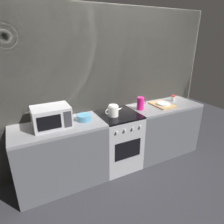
{
  "coord_description": "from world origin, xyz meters",
  "views": [
    {
      "loc": [
        -1.32,
        -2.35,
        1.98
      ],
      "look_at": [
        -0.1,
        0.0,
        0.95
      ],
      "focal_mm": 31.08,
      "sensor_mm": 36.0,
      "label": 1
    }
  ],
  "objects_px": {
    "mixing_bowl": "(84,117)",
    "stove_unit": "(118,140)",
    "dish_pile": "(163,104)",
    "spice_jar": "(173,98)",
    "microwave": "(51,117)",
    "pitcher": "(140,103)",
    "kettle": "(113,111)"
  },
  "relations": [
    {
      "from": "stove_unit",
      "to": "kettle",
      "type": "relative_size",
      "value": 3.16
    },
    {
      "from": "mixing_bowl",
      "to": "stove_unit",
      "type": "bearing_deg",
      "value": -2.06
    },
    {
      "from": "stove_unit",
      "to": "spice_jar",
      "type": "distance_m",
      "value": 1.28
    },
    {
      "from": "stove_unit",
      "to": "microwave",
      "type": "bearing_deg",
      "value": 179.45
    },
    {
      "from": "microwave",
      "to": "mixing_bowl",
      "type": "relative_size",
      "value": 2.3
    },
    {
      "from": "pitcher",
      "to": "spice_jar",
      "type": "height_order",
      "value": "pitcher"
    },
    {
      "from": "stove_unit",
      "to": "spice_jar",
      "type": "xyz_separation_m",
      "value": [
        1.17,
        0.1,
        0.5
      ]
    },
    {
      "from": "microwave",
      "to": "dish_pile",
      "type": "height_order",
      "value": "microwave"
    },
    {
      "from": "dish_pile",
      "to": "microwave",
      "type": "bearing_deg",
      "value": 179.6
    },
    {
      "from": "pitcher",
      "to": "spice_jar",
      "type": "bearing_deg",
      "value": 6.28
    },
    {
      "from": "stove_unit",
      "to": "microwave",
      "type": "distance_m",
      "value": 1.13
    },
    {
      "from": "microwave",
      "to": "spice_jar",
      "type": "distance_m",
      "value": 2.14
    },
    {
      "from": "kettle",
      "to": "pitcher",
      "type": "bearing_deg",
      "value": 4.53
    },
    {
      "from": "dish_pile",
      "to": "spice_jar",
      "type": "xyz_separation_m",
      "value": [
        0.32,
        0.1,
        0.03
      ]
    },
    {
      "from": "spice_jar",
      "to": "microwave",
      "type": "bearing_deg",
      "value": -177.69
    },
    {
      "from": "stove_unit",
      "to": "microwave",
      "type": "height_order",
      "value": "microwave"
    },
    {
      "from": "mixing_bowl",
      "to": "dish_pile",
      "type": "height_order",
      "value": "mixing_bowl"
    },
    {
      "from": "kettle",
      "to": "mixing_bowl",
      "type": "height_order",
      "value": "kettle"
    },
    {
      "from": "kettle",
      "to": "pitcher",
      "type": "height_order",
      "value": "pitcher"
    },
    {
      "from": "mixing_bowl",
      "to": "dish_pile",
      "type": "bearing_deg",
      "value": -0.94
    },
    {
      "from": "microwave",
      "to": "spice_jar",
      "type": "height_order",
      "value": "microwave"
    },
    {
      "from": "mixing_bowl",
      "to": "spice_jar",
      "type": "bearing_deg",
      "value": 2.56
    },
    {
      "from": "stove_unit",
      "to": "dish_pile",
      "type": "height_order",
      "value": "dish_pile"
    },
    {
      "from": "kettle",
      "to": "dish_pile",
      "type": "height_order",
      "value": "kettle"
    },
    {
      "from": "stove_unit",
      "to": "spice_jar",
      "type": "relative_size",
      "value": 8.57
    },
    {
      "from": "stove_unit",
      "to": "pitcher",
      "type": "bearing_deg",
      "value": 1.53
    },
    {
      "from": "pitcher",
      "to": "microwave",
      "type": "bearing_deg",
      "value": -179.94
    },
    {
      "from": "microwave",
      "to": "kettle",
      "type": "relative_size",
      "value": 1.62
    },
    {
      "from": "microwave",
      "to": "spice_jar",
      "type": "xyz_separation_m",
      "value": [
        2.13,
        0.09,
        -0.08
      ]
    },
    {
      "from": "stove_unit",
      "to": "kettle",
      "type": "xyz_separation_m",
      "value": [
        -0.1,
        -0.03,
        0.53
      ]
    },
    {
      "from": "stove_unit",
      "to": "pitcher",
      "type": "distance_m",
      "value": 0.68
    },
    {
      "from": "microwave",
      "to": "pitcher",
      "type": "xyz_separation_m",
      "value": [
        1.37,
        0.0,
        -0.03
      ]
    }
  ]
}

